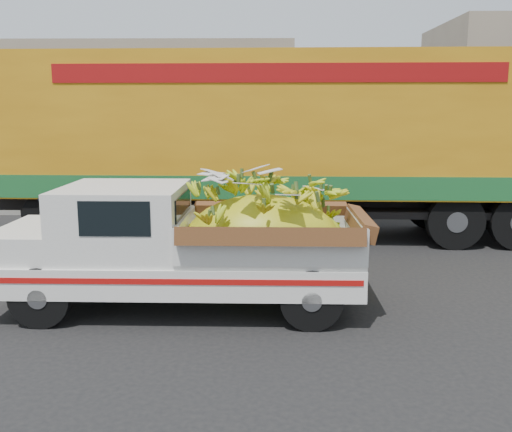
{
  "coord_description": "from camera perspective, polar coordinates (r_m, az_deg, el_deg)",
  "views": [
    {
      "loc": [
        0.03,
        -7.6,
        2.68
      ],
      "look_at": [
        -0.1,
        0.46,
        1.17
      ],
      "focal_mm": 40.0,
      "sensor_mm": 36.0,
      "label": 1
    }
  ],
  "objects": [
    {
      "name": "ground",
      "position": [
        8.06,
        0.64,
        -8.83
      ],
      "size": [
        100.0,
        100.0,
        0.0
      ],
      "primitive_type": "plane",
      "color": "black",
      "rests_on": "ground"
    },
    {
      "name": "curb",
      "position": [
        14.73,
        0.76,
        0.4
      ],
      "size": [
        60.0,
        0.25,
        0.15
      ],
      "primitive_type": "cube",
      "color": "gray",
      "rests_on": "ground"
    },
    {
      "name": "sidewalk",
      "position": [
        16.8,
        0.78,
        1.65
      ],
      "size": [
        60.0,
        4.0,
        0.14
      ],
      "primitive_type": "cube",
      "color": "gray",
      "rests_on": "ground"
    },
    {
      "name": "building_left",
      "position": [
        23.89,
        -19.03,
        9.59
      ],
      "size": [
        18.0,
        6.0,
        5.0
      ],
      "primitive_type": "cube",
      "color": "gray",
      "rests_on": "ground"
    },
    {
      "name": "pickup_truck",
      "position": [
        7.72,
        -4.85,
        -2.76
      ],
      "size": [
        4.83,
        1.81,
        1.68
      ],
      "rotation": [
        0.0,
        0.0,
        -0.01
      ],
      "color": "black",
      "rests_on": "ground"
    },
    {
      "name": "semi_trailer",
      "position": [
        12.06,
        2.17,
        7.92
      ],
      "size": [
        12.03,
        2.88,
        3.8
      ],
      "rotation": [
        0.0,
        0.0,
        -0.03
      ],
      "color": "black",
      "rests_on": "ground"
    }
  ]
}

